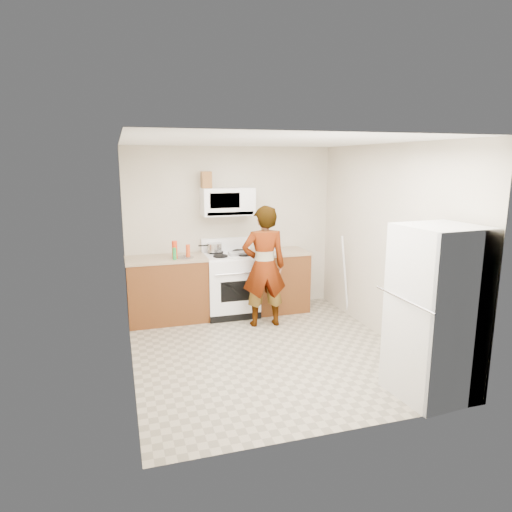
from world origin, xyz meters
name	(u,v)px	position (x,y,z in m)	size (l,w,h in m)	color
floor	(268,351)	(0.00, 0.00, 0.00)	(3.60, 3.60, 0.00)	gray
back_wall	(231,230)	(0.00, 1.79, 1.25)	(3.20, 0.02, 2.50)	beige
right_wall	(387,244)	(1.59, 0.00, 1.25)	(0.02, 3.60, 2.50)	beige
cabinet_left	(167,290)	(-1.04, 1.49, 0.45)	(1.12, 0.62, 0.90)	#612D17
counter_left	(166,259)	(-1.04, 1.49, 0.92)	(1.14, 0.64, 0.04)	tan
cabinet_right	(279,281)	(0.68, 1.49, 0.45)	(0.80, 0.62, 0.90)	#612D17
counter_right	(279,252)	(0.68, 1.49, 0.92)	(0.82, 0.64, 0.04)	tan
gas_range	(230,283)	(-0.10, 1.48, 0.49)	(0.76, 0.65, 1.13)	white
microwave	(227,201)	(-0.10, 1.61, 1.70)	(0.76, 0.38, 0.40)	white
person	(264,267)	(0.24, 0.90, 0.85)	(0.62, 0.41, 1.70)	tan
fridge	(435,313)	(1.21, -1.46, 0.85)	(0.70, 0.70, 1.70)	silver
kettle	(273,244)	(0.61, 1.59, 1.03)	(0.16, 0.16, 0.19)	silver
jug	(206,180)	(-0.41, 1.61, 2.02)	(0.14, 0.14, 0.24)	brown
saucepan	(215,248)	(-0.30, 1.63, 1.01)	(0.22, 0.22, 0.12)	#ADADB1
tray	(237,254)	(-0.02, 1.38, 0.96)	(0.25, 0.16, 0.05)	silver
bottle_spray	(175,250)	(-0.92, 1.39, 1.06)	(0.07, 0.07, 0.25)	red
bottle_hot_sauce	(188,251)	(-0.73, 1.43, 1.03)	(0.06, 0.06, 0.18)	#D34417
bottle_green_cap	(174,254)	(-0.94, 1.32, 1.02)	(0.05, 0.05, 0.17)	#188636
pot_lid	(185,257)	(-0.78, 1.41, 0.94)	(0.25, 0.25, 0.01)	silver
broom	(345,276)	(1.52, 0.93, 0.62)	(0.03, 0.03, 1.24)	white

